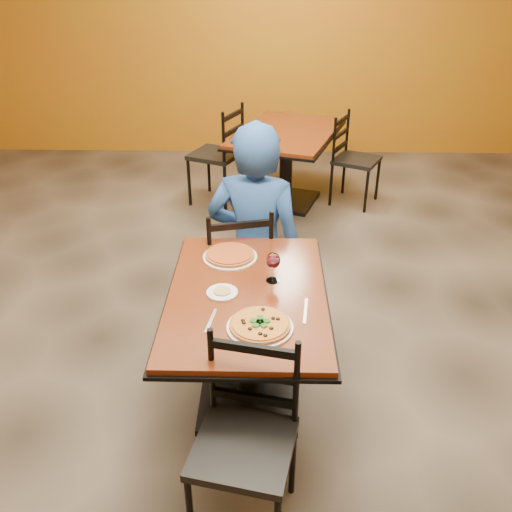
{
  "coord_description": "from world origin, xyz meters",
  "views": [
    {
      "loc": [
        0.1,
        -2.81,
        2.26
      ],
      "look_at": [
        0.04,
        -0.3,
        0.85
      ],
      "focal_mm": 37.8,
      "sensor_mm": 36.0,
      "label": 1
    }
  ],
  "objects_px": {
    "wine_glass": "(273,266)",
    "table_main": "(247,323)",
    "plate_far": "(230,257)",
    "pizza_far": "(230,254)",
    "chair_second_right": "(357,161)",
    "chair_main_near": "(243,449)",
    "diner": "(255,222)",
    "chair_second_left": "(216,155)",
    "chair_main_far": "(236,267)",
    "side_plate": "(222,293)",
    "plate_main": "(260,327)",
    "table_second": "(286,150)",
    "pizza_main": "(260,324)"
  },
  "relations": [
    {
      "from": "chair_main_far",
      "to": "wine_glass",
      "type": "relative_size",
      "value": 5.15
    },
    {
      "from": "chair_main_far",
      "to": "plate_far",
      "type": "distance_m",
      "value": 0.48
    },
    {
      "from": "plate_main",
      "to": "chair_main_far",
      "type": "bearing_deg",
      "value": 99.51
    },
    {
      "from": "chair_second_left",
      "to": "pizza_far",
      "type": "height_order",
      "value": "chair_second_left"
    },
    {
      "from": "chair_main_far",
      "to": "chair_second_right",
      "type": "distance_m",
      "value": 2.4
    },
    {
      "from": "table_second",
      "to": "diner",
      "type": "bearing_deg",
      "value": -97.77
    },
    {
      "from": "chair_main_near",
      "to": "side_plate",
      "type": "relative_size",
      "value": 5.67
    },
    {
      "from": "plate_main",
      "to": "wine_glass",
      "type": "height_order",
      "value": "wine_glass"
    },
    {
      "from": "table_second",
      "to": "plate_main",
      "type": "distance_m",
      "value": 3.19
    },
    {
      "from": "chair_main_far",
      "to": "chair_second_right",
      "type": "relative_size",
      "value": 1.02
    },
    {
      "from": "chair_main_far",
      "to": "wine_glass",
      "type": "xyz_separation_m",
      "value": [
        0.24,
        -0.63,
        0.38
      ]
    },
    {
      "from": "side_plate",
      "to": "wine_glass",
      "type": "xyz_separation_m",
      "value": [
        0.26,
        0.13,
        0.08
      ]
    },
    {
      "from": "pizza_main",
      "to": "pizza_far",
      "type": "relative_size",
      "value": 1.01
    },
    {
      "from": "wine_glass",
      "to": "plate_main",
      "type": "bearing_deg",
      "value": -98.42
    },
    {
      "from": "chair_main_near",
      "to": "plate_main",
      "type": "height_order",
      "value": "chair_main_near"
    },
    {
      "from": "chair_second_right",
      "to": "chair_main_near",
      "type": "bearing_deg",
      "value": -168.08
    },
    {
      "from": "chair_main_near",
      "to": "plate_main",
      "type": "xyz_separation_m",
      "value": [
        0.06,
        0.44,
        0.3
      ]
    },
    {
      "from": "pizza_far",
      "to": "side_plate",
      "type": "xyz_separation_m",
      "value": [
        -0.02,
        -0.37,
        -0.02
      ]
    },
    {
      "from": "chair_second_left",
      "to": "pizza_main",
      "type": "height_order",
      "value": "chair_second_left"
    },
    {
      "from": "chair_second_right",
      "to": "pizza_main",
      "type": "height_order",
      "value": "chair_second_right"
    },
    {
      "from": "table_main",
      "to": "chair_second_right",
      "type": "xyz_separation_m",
      "value": [
        0.99,
        2.88,
        -0.1
      ]
    },
    {
      "from": "table_second",
      "to": "plate_main",
      "type": "xyz_separation_m",
      "value": [
        -0.21,
        -3.18,
        0.19
      ]
    },
    {
      "from": "table_second",
      "to": "wine_glass",
      "type": "distance_m",
      "value": 2.78
    },
    {
      "from": "table_main",
      "to": "pizza_far",
      "type": "bearing_deg",
      "value": 107.2
    },
    {
      "from": "side_plate",
      "to": "chair_main_near",
      "type": "bearing_deg",
      "value": -79.45
    },
    {
      "from": "table_main",
      "to": "wine_glass",
      "type": "distance_m",
      "value": 0.33
    },
    {
      "from": "wine_glass",
      "to": "table_main",
      "type": "bearing_deg",
      "value": -139.58
    },
    {
      "from": "chair_main_near",
      "to": "diner",
      "type": "height_order",
      "value": "diner"
    },
    {
      "from": "diner",
      "to": "side_plate",
      "type": "xyz_separation_m",
      "value": [
        -0.15,
        -0.96,
        0.06
      ]
    },
    {
      "from": "diner",
      "to": "plate_far",
      "type": "distance_m",
      "value": 0.6
    },
    {
      "from": "side_plate",
      "to": "table_main",
      "type": "bearing_deg",
      "value": 6.57
    },
    {
      "from": "diner",
      "to": "side_plate",
      "type": "bearing_deg",
      "value": 92.02
    },
    {
      "from": "table_second",
      "to": "diner",
      "type": "height_order",
      "value": "diner"
    },
    {
      "from": "chair_main_far",
      "to": "pizza_main",
      "type": "distance_m",
      "value": 1.1
    },
    {
      "from": "table_second",
      "to": "chair_second_left",
      "type": "height_order",
      "value": "chair_second_left"
    },
    {
      "from": "table_second",
      "to": "chair_second_right",
      "type": "xyz_separation_m",
      "value": [
        0.71,
        0.0,
        -0.11
      ]
    },
    {
      "from": "plate_far",
      "to": "pizza_far",
      "type": "relative_size",
      "value": 1.11
    },
    {
      "from": "plate_far",
      "to": "pizza_far",
      "type": "distance_m",
      "value": 0.02
    },
    {
      "from": "chair_second_left",
      "to": "pizza_far",
      "type": "distance_m",
      "value": 2.55
    },
    {
      "from": "table_second",
      "to": "side_plate",
      "type": "relative_size",
      "value": 9.7
    },
    {
      "from": "pizza_main",
      "to": "diner",
      "type": "bearing_deg",
      "value": 92.34
    },
    {
      "from": "diner",
      "to": "side_plate",
      "type": "height_order",
      "value": "diner"
    },
    {
      "from": "pizza_main",
      "to": "chair_second_left",
      "type": "bearing_deg",
      "value": 98.83
    },
    {
      "from": "chair_main_near",
      "to": "plate_far",
      "type": "relative_size",
      "value": 2.92
    },
    {
      "from": "chair_main_near",
      "to": "pizza_far",
      "type": "relative_size",
      "value": 3.24
    },
    {
      "from": "plate_far",
      "to": "chair_main_near",
      "type": "bearing_deg",
      "value": -83.8
    },
    {
      "from": "pizza_main",
      "to": "table_main",
      "type": "bearing_deg",
      "value": 103.13
    },
    {
      "from": "pizza_main",
      "to": "wine_glass",
      "type": "distance_m",
      "value": 0.42
    },
    {
      "from": "diner",
      "to": "chair_second_left",
      "type": "bearing_deg",
      "value": -66.37
    },
    {
      "from": "table_main",
      "to": "pizza_main",
      "type": "xyz_separation_m",
      "value": [
        0.07,
        -0.3,
        0.21
      ]
    }
  ]
}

